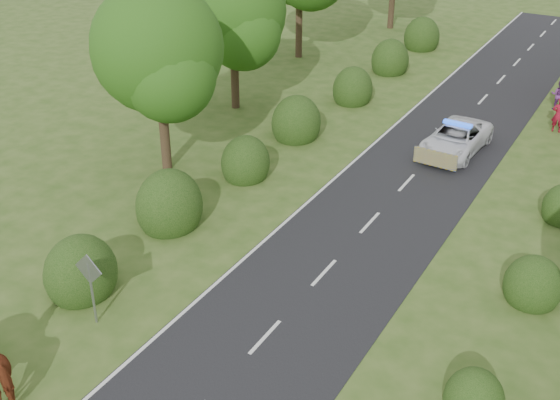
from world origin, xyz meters
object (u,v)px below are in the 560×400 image
Objects in this scene: police_van at (456,139)px; road_sign at (90,279)px; pedestrian_red at (559,115)px; pedestrian_purple at (559,95)px; cow at (0,365)px.

road_sign is at bearing -104.17° from police_van.
pedestrian_red is 3.29m from pedestrian_purple.
road_sign is 1.50× the size of pedestrian_purple.
road_sign is at bearing 68.79° from pedestrian_purple.
cow is 22.49m from police_van.
pedestrian_purple is (3.11, 8.26, 0.16)m from police_van.
cow is 1.34× the size of pedestrian_red.
pedestrian_red is (9.49, 23.24, -0.75)m from road_sign.
road_sign is 3.57m from cow.
police_van is at bearing 50.83° from pedestrian_red.
road_sign reaches higher than police_van.
police_van is at bearing 72.37° from road_sign.
cow is at bearing -101.80° from police_van.
road_sign reaches higher than pedestrian_red.
cow is at bearing 70.59° from pedestrian_purple.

